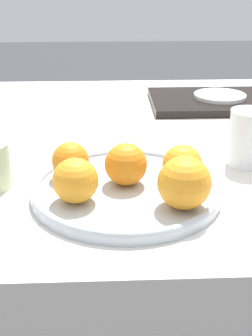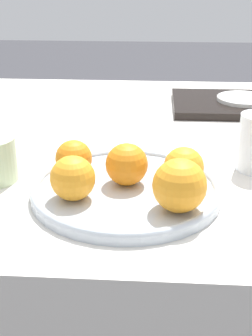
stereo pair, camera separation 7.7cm
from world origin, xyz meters
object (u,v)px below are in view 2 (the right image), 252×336
at_px(orange_2, 74,158).
at_px(side_plate, 244,99).
at_px(orange_4, 182,167).
at_px(serving_tray, 243,104).
at_px(orange_1, 73,178).
at_px(orange_0, 127,164).
at_px(orange_3, 180,186).
at_px(fruit_platter, 126,189).

bearing_deg(orange_2, side_plate, 52.68).
height_order(orange_4, serving_tray, orange_4).
bearing_deg(orange_1, orange_4, 19.10).
bearing_deg(orange_0, orange_2, 163.12).
distance_m(orange_3, side_plate, 0.64).
bearing_deg(orange_3, orange_4, 84.63).
bearing_deg(orange_3, side_plate, 72.09).
relative_size(orange_1, serving_tray, 0.19).
height_order(orange_2, side_plate, orange_2).
relative_size(orange_3, orange_4, 1.22).
height_order(serving_tray, side_plate, side_plate).
bearing_deg(orange_2, orange_1, -81.30).
bearing_deg(fruit_platter, orange_1, -149.54).
distance_m(orange_0, orange_3, 0.12).
relative_size(orange_1, orange_4, 1.06).
bearing_deg(orange_3, orange_2, 147.29).
bearing_deg(side_plate, serving_tray, 0.00).
relative_size(orange_4, serving_tray, 0.18).
bearing_deg(orange_4, orange_0, -179.95).
bearing_deg(orange_0, orange_1, -143.44).
bearing_deg(fruit_platter, orange_4, 7.78).
bearing_deg(fruit_platter, orange_2, 156.32).
xyz_separation_m(orange_4, serving_tray, (0.19, 0.52, -0.04)).
relative_size(orange_1, orange_3, 0.87).
bearing_deg(orange_1, fruit_platter, 30.46).
distance_m(orange_2, side_plate, 0.62).
distance_m(orange_1, orange_4, 0.18).
relative_size(orange_3, serving_tray, 0.22).
distance_m(orange_3, serving_tray, 0.64).
height_order(fruit_platter, side_plate, side_plate).
height_order(orange_0, side_plate, orange_0).
bearing_deg(serving_tray, orange_0, -118.32).
relative_size(orange_2, side_plate, 0.45).
distance_m(orange_0, orange_4, 0.09).
distance_m(orange_1, side_plate, 0.69).
distance_m(fruit_platter, orange_4, 0.10).
relative_size(orange_0, serving_tray, 0.19).
bearing_deg(orange_1, serving_tray, 58.10).
bearing_deg(orange_2, orange_0, -16.88).
xyz_separation_m(orange_1, orange_3, (0.17, -0.03, 0.01)).
height_order(orange_1, serving_tray, orange_1).
bearing_deg(fruit_platter, side_plate, 62.22).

